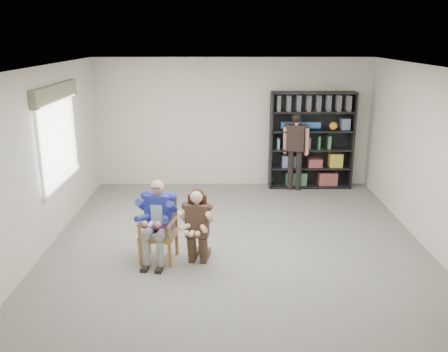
{
  "coord_description": "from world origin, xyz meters",
  "views": [
    {
      "loc": [
        -0.22,
        -6.76,
        3.25
      ],
      "look_at": [
        -0.2,
        0.6,
        1.05
      ],
      "focal_mm": 38.0,
      "sensor_mm": 36.0,
      "label": 1
    }
  ],
  "objects_px": {
    "bookshelf": "(311,141)",
    "standing_man": "(295,152)",
    "kneeling_woman": "(197,227)",
    "armchair": "(158,230)",
    "seated_man": "(158,221)"
  },
  "relations": [
    {
      "from": "armchair",
      "to": "seated_man",
      "type": "relative_size",
      "value": 0.77
    },
    {
      "from": "bookshelf",
      "to": "standing_man",
      "type": "relative_size",
      "value": 1.25
    },
    {
      "from": "armchair",
      "to": "kneeling_woman",
      "type": "distance_m",
      "value": 0.6
    },
    {
      "from": "kneeling_woman",
      "to": "bookshelf",
      "type": "relative_size",
      "value": 0.54
    },
    {
      "from": "seated_man",
      "to": "kneeling_woman",
      "type": "distance_m",
      "value": 0.59
    },
    {
      "from": "seated_man",
      "to": "kneeling_woman",
      "type": "xyz_separation_m",
      "value": [
        0.58,
        -0.12,
        -0.05
      ]
    },
    {
      "from": "armchair",
      "to": "kneeling_woman",
      "type": "height_order",
      "value": "kneeling_woman"
    },
    {
      "from": "kneeling_woman",
      "to": "standing_man",
      "type": "bearing_deg",
      "value": 70.15
    },
    {
      "from": "kneeling_woman",
      "to": "standing_man",
      "type": "distance_m",
      "value": 3.99
    },
    {
      "from": "bookshelf",
      "to": "seated_man",
      "type": "bearing_deg",
      "value": -128.93
    },
    {
      "from": "armchair",
      "to": "kneeling_woman",
      "type": "relative_size",
      "value": 0.84
    },
    {
      "from": "bookshelf",
      "to": "standing_man",
      "type": "height_order",
      "value": "bookshelf"
    },
    {
      "from": "armchair",
      "to": "bookshelf",
      "type": "height_order",
      "value": "bookshelf"
    },
    {
      "from": "armchair",
      "to": "bookshelf",
      "type": "relative_size",
      "value": 0.46
    },
    {
      "from": "armchair",
      "to": "standing_man",
      "type": "relative_size",
      "value": 0.57
    }
  ]
}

